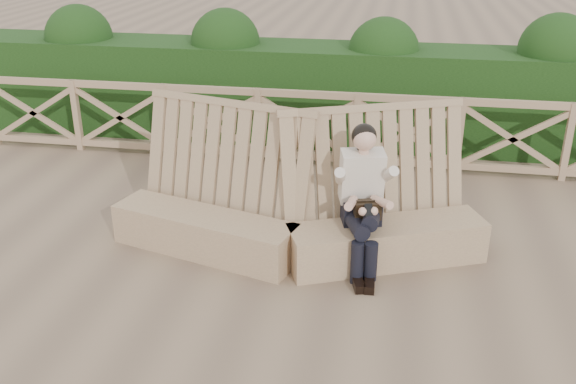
# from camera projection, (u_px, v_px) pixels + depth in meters

# --- Properties ---
(ground) EXTENTS (60.00, 60.00, 0.00)m
(ground) POSITION_uv_depth(u_px,v_px,m) (253.00, 289.00, 6.32)
(ground) COLOR brown
(ground) RESTS_ON ground
(bench) EXTENTS (4.07, 1.50, 1.58)m
(bench) POSITION_uv_depth(u_px,v_px,m) (295.00, 220.00, 6.85)
(bench) COLOR #85674C
(bench) RESTS_ON ground
(woman) EXTENTS (0.53, 0.98, 1.50)m
(woman) POSITION_uv_depth(u_px,v_px,m) (363.00, 195.00, 6.49)
(woman) COLOR black
(woman) RESTS_ON ground
(guardrail) EXTENTS (10.10, 0.09, 1.10)m
(guardrail) POSITION_uv_depth(u_px,v_px,m) (307.00, 128.00, 9.25)
(guardrail) COLOR #917154
(guardrail) RESTS_ON ground
(hedge) EXTENTS (12.00, 1.20, 1.50)m
(hedge) POSITION_uv_depth(u_px,v_px,m) (318.00, 93.00, 10.26)
(hedge) COLOR black
(hedge) RESTS_ON ground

